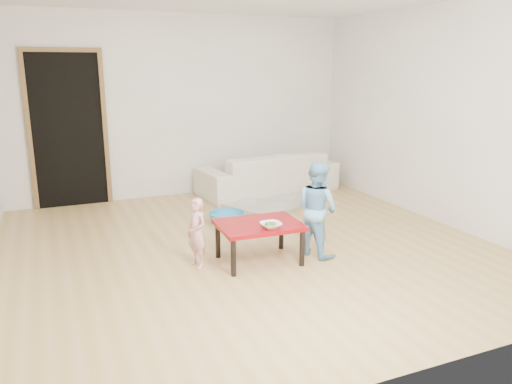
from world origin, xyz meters
TOP-DOWN VIEW (x-y plane):
  - floor at (0.00, 0.00)m, footprint 5.00×5.00m
  - back_wall at (0.00, 2.50)m, footprint 5.00×0.02m
  - right_wall at (2.50, 0.00)m, footprint 0.02×5.00m
  - doorway at (-1.60, 2.48)m, footprint 1.02×0.08m
  - sofa at (1.16, 2.05)m, footprint 2.17×1.06m
  - cushion at (0.87, 1.91)m, footprint 0.57×0.53m
  - red_table at (-0.06, -0.42)m, footprint 0.82×0.63m
  - bowl at (-0.02, -0.60)m, footprint 0.20×0.20m
  - broccoli at (-0.02, -0.60)m, footprint 0.12×0.12m
  - child_pink at (-0.66, -0.29)m, footprint 0.24×0.29m
  - child_blue at (0.56, -0.46)m, footprint 0.49×0.56m
  - basin at (0.06, 0.87)m, footprint 0.43×0.43m
  - blanket at (0.90, 1.42)m, footprint 1.42×1.33m

SIDE VIEW (x-z plane):
  - floor at x=0.00m, z-range -0.01..0.01m
  - blanket at x=0.90m, z-range 0.00..0.06m
  - basin at x=0.06m, z-range 0.00..0.14m
  - red_table at x=-0.06m, z-range 0.00..0.40m
  - sofa at x=1.16m, z-range 0.00..0.61m
  - child_pink at x=-0.66m, z-range 0.00..0.67m
  - bowl at x=-0.02m, z-range 0.40..0.45m
  - broccoli at x=-0.02m, z-range 0.40..0.45m
  - cushion at x=0.87m, z-range 0.40..0.53m
  - child_blue at x=0.56m, z-range 0.00..0.97m
  - doorway at x=-1.60m, z-range -0.03..2.08m
  - back_wall at x=0.00m, z-range 0.00..2.60m
  - right_wall at x=2.50m, z-range 0.00..2.60m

